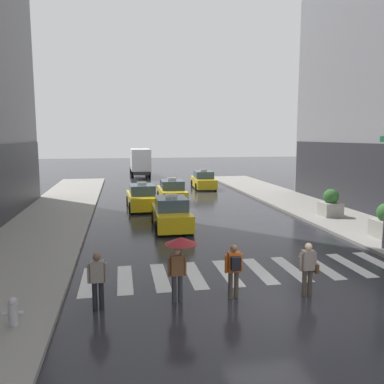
{
  "coord_description": "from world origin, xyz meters",
  "views": [
    {
      "loc": [
        -4.26,
        -10.01,
        4.8
      ],
      "look_at": [
        -0.97,
        8.0,
        2.22
      ],
      "focal_mm": 36.84,
      "sensor_mm": 36.0,
      "label": 1
    }
  ],
  "objects": [
    {
      "name": "fire_hydrant",
      "position": [
        -6.96,
        -0.11,
        0.51
      ],
      "size": [
        0.48,
        0.24,
        0.72
      ],
      "color": "#B2B2B7",
      "rests_on": "curb_left"
    },
    {
      "name": "ground_plane",
      "position": [
        0.0,
        0.0,
        0.0
      ],
      "size": [
        160.0,
        160.0,
        0.0
      ],
      "primitive_type": "plane",
      "color": "#26262B"
    },
    {
      "name": "box_truck",
      "position": [
        -1.88,
        38.05,
        1.85
      ],
      "size": [
        2.31,
        7.55,
        3.35
      ],
      "color": "#2D2D2D",
      "rests_on": "ground"
    },
    {
      "name": "taxi_third",
      "position": [
        -0.54,
        18.61,
        0.72
      ],
      "size": [
        1.97,
        4.56,
        1.8
      ],
      "color": "yellow",
      "rests_on": "ground"
    },
    {
      "name": "pedestrian_with_backpack",
      "position": [
        -1.02,
        0.8,
        0.97
      ],
      "size": [
        0.55,
        0.43,
        1.65
      ],
      "color": "#473D33",
      "rests_on": "ground"
    },
    {
      "name": "taxi_lead",
      "position": [
        -1.65,
        10.42,
        0.72
      ],
      "size": [
        1.98,
        4.57,
        1.8
      ],
      "color": "yellow",
      "rests_on": "ground"
    },
    {
      "name": "pedestrian_with_umbrella",
      "position": [
        -2.64,
        0.85,
        1.52
      ],
      "size": [
        0.96,
        0.96,
        1.94
      ],
      "color": "#333338",
      "rests_on": "ground"
    },
    {
      "name": "taxi_fourth",
      "position": [
        3.35,
        25.71,
        0.72
      ],
      "size": [
        2.05,
        4.6,
        1.8
      ],
      "color": "yellow",
      "rests_on": "ground"
    },
    {
      "name": "planter_mid_block",
      "position": [
        7.89,
        10.99,
        0.87
      ],
      "size": [
        1.1,
        1.1,
        1.6
      ],
      "color": "#A8A399",
      "rests_on": "curb_right"
    },
    {
      "name": "taxi_second",
      "position": [
        -2.87,
        16.32,
        0.72
      ],
      "size": [
        2.06,
        4.6,
        1.8
      ],
      "color": "yellow",
      "rests_on": "ground"
    },
    {
      "name": "pedestrian_plain_coat",
      "position": [
        -4.96,
        0.71,
        0.94
      ],
      "size": [
        0.55,
        0.24,
        1.65
      ],
      "color": "black",
      "rests_on": "ground"
    },
    {
      "name": "crosswalk_markings",
      "position": [
        0.0,
        3.0,
        0.0
      ],
      "size": [
        11.3,
        2.8,
        0.01
      ],
      "color": "silver",
      "rests_on": "ground"
    },
    {
      "name": "pedestrian_with_handbag",
      "position": [
        1.24,
        0.6,
        0.93
      ],
      "size": [
        0.61,
        0.24,
        1.65
      ],
      "color": "#473D33",
      "rests_on": "ground"
    }
  ]
}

